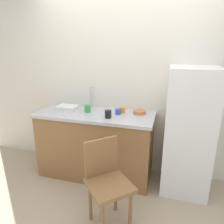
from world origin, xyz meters
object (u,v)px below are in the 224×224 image
at_px(refrigerator, 188,132).
at_px(terracotta_bowl, 139,112).
at_px(cup_black, 108,114).
at_px(cup_blue, 118,112).
at_px(cup_green, 88,108).
at_px(cup_orange, 122,110).
at_px(dish_tray, 67,108).
at_px(chair, 107,180).

bearing_deg(refrigerator, terracotta_bowl, 169.57).
height_order(terracotta_bowl, cup_black, cup_black).
bearing_deg(terracotta_bowl, cup_blue, -158.06).
bearing_deg(cup_green, cup_orange, 12.91).
distance_m(refrigerator, cup_blue, 0.90).
distance_m(refrigerator, cup_green, 1.31).
relative_size(dish_tray, cup_blue, 3.82).
distance_m(dish_tray, cup_orange, 0.78).
xyz_separation_m(cup_green, cup_blue, (0.41, 0.02, -0.01)).
bearing_deg(chair, cup_black, 62.46).
bearing_deg(cup_black, dish_tray, 163.86).
distance_m(chair, cup_green, 1.05).
bearing_deg(cup_blue, refrigerator, -0.46).
bearing_deg(refrigerator, chair, -134.23).
height_order(cup_black, cup_green, cup_green).
height_order(chair, cup_black, cup_black).
relative_size(terracotta_bowl, cup_blue, 2.19).
relative_size(dish_tray, cup_orange, 3.56).
xyz_separation_m(dish_tray, terracotta_bowl, (1.00, 0.08, -0.00)).
bearing_deg(cup_blue, dish_tray, 178.19).
height_order(dish_tray, terracotta_bowl, dish_tray).
bearing_deg(terracotta_bowl, chair, -100.08).
bearing_deg(refrigerator, dish_tray, 178.92).
bearing_deg(dish_tray, cup_blue, -1.81).
xyz_separation_m(chair, terracotta_bowl, (0.16, 0.91, 0.44)).
bearing_deg(chair, cup_orange, 50.64).
distance_m(terracotta_bowl, cup_green, 0.69).
distance_m(dish_tray, cup_black, 0.68).
xyz_separation_m(terracotta_bowl, cup_blue, (-0.26, -0.11, 0.01)).
xyz_separation_m(dish_tray, cup_green, (0.32, -0.04, 0.03)).
xyz_separation_m(chair, cup_black, (-0.18, 0.64, 0.47)).
bearing_deg(chair, cup_blue, 53.72).
distance_m(terracotta_bowl, cup_blue, 0.29).
distance_m(cup_green, cup_orange, 0.46).
relative_size(terracotta_bowl, cup_black, 1.67).
height_order(refrigerator, cup_orange, refrigerator).
relative_size(terracotta_bowl, cup_orange, 2.04).
height_order(refrigerator, cup_black, refrigerator).
relative_size(chair, cup_orange, 11.31).
bearing_deg(terracotta_bowl, cup_green, -169.42).
bearing_deg(refrigerator, cup_blue, 179.54).
relative_size(dish_tray, terracotta_bowl, 1.75).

